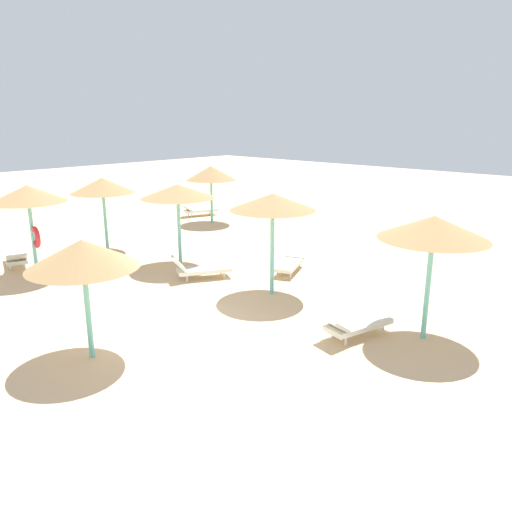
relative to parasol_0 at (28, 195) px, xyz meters
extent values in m
plane|color=#DBBA8C|center=(6.57, 0.46, -2.63)|extent=(80.00, 80.00, 0.00)
cylinder|color=#6BC6BC|center=(0.00, 0.00, -1.37)|extent=(0.12, 0.12, 2.50)
cone|color=#9E7A4C|center=(0.00, 0.00, 0.05)|extent=(2.35, 2.35, 0.54)
torus|color=red|center=(0.22, 0.00, -1.32)|extent=(0.71, 0.25, 0.70)
cylinder|color=#6BC6BC|center=(11.37, 4.05, -1.38)|extent=(0.12, 0.12, 2.49)
cone|color=#9E7A4C|center=(11.37, 4.05, 0.02)|extent=(2.44, 2.44, 0.53)
cylinder|color=#6BC6BC|center=(2.51, 3.93, -1.40)|extent=(0.12, 0.12, 2.45)
cone|color=#9E7A4C|center=(2.51, 3.93, -0.04)|extent=(2.50, 2.50, 0.47)
cylinder|color=#6BC6BC|center=(-2.02, 9.48, -1.53)|extent=(0.12, 0.12, 2.19)
cone|color=#9E7A4C|center=(-2.02, 9.48, -0.20)|extent=(2.40, 2.40, 0.67)
cylinder|color=#6BC6BC|center=(6.80, 3.89, -1.33)|extent=(0.12, 0.12, 2.59)
cone|color=#9E7A4C|center=(6.80, 3.89, 0.09)|extent=(2.41, 2.41, 0.47)
cylinder|color=#6BC6BC|center=(-1.07, 3.21, -1.46)|extent=(0.12, 0.12, 2.34)
cone|color=#9E7A4C|center=(-1.07, 3.21, -0.10)|extent=(2.37, 2.37, 0.57)
cylinder|color=#6BC6BC|center=(6.60, -1.73, -1.57)|extent=(0.12, 0.12, 2.12)
cone|color=#9E7A4C|center=(6.60, -1.73, -0.31)|extent=(2.29, 2.29, 0.59)
cube|color=silver|center=(-1.64, -0.01, -2.35)|extent=(1.81, 1.14, 0.12)
cube|color=silver|center=(-0.88, -0.26, -2.15)|extent=(0.69, 0.77, 0.34)
cylinder|color=silver|center=(-1.00, 0.01, -2.52)|extent=(0.06, 0.06, 0.22)
cylinder|color=silver|center=(-1.14, -0.41, -2.52)|extent=(0.06, 0.06, 0.22)
cylinder|color=silver|center=(-2.15, 0.38, -2.52)|extent=(0.06, 0.06, 0.22)
cylinder|color=silver|center=(-2.28, -0.04, -2.52)|extent=(0.06, 0.06, 0.22)
cube|color=silver|center=(10.18, 3.15, -2.35)|extent=(1.02, 1.80, 0.12)
cube|color=silver|center=(9.99, 2.37, -2.14)|extent=(0.74, 0.64, 0.37)
cylinder|color=silver|center=(10.25, 2.51, -2.52)|extent=(0.06, 0.06, 0.22)
cylinder|color=silver|center=(9.82, 2.62, -2.52)|extent=(0.06, 0.06, 0.22)
cylinder|color=silver|center=(10.53, 3.68, -2.52)|extent=(0.06, 0.06, 0.22)
cylinder|color=silver|center=(10.11, 3.78, -2.52)|extent=(0.06, 0.06, 0.22)
cube|color=silver|center=(4.24, 3.52, -2.35)|extent=(1.40, 1.79, 0.12)
cube|color=silver|center=(3.85, 2.83, -2.08)|extent=(0.76, 0.68, 0.47)
cylinder|color=silver|center=(4.14, 2.89, -2.52)|extent=(0.06, 0.06, 0.22)
cylinder|color=silver|center=(3.75, 3.11, -2.52)|extent=(0.06, 0.06, 0.22)
cylinder|color=silver|center=(4.73, 3.94, -2.52)|extent=(0.06, 0.06, 0.22)
cylinder|color=silver|center=(4.35, 4.15, -2.52)|extent=(0.06, 0.06, 0.22)
cube|color=silver|center=(-3.84, 10.32, -2.35)|extent=(1.15, 1.82, 0.12)
cube|color=silver|center=(-4.10, 9.57, -2.15)|extent=(0.77, 0.70, 0.34)
cylinder|color=silver|center=(-3.83, 9.68, -2.52)|extent=(0.06, 0.06, 0.22)
cylinder|color=silver|center=(-4.25, 9.83, -2.52)|extent=(0.06, 0.06, 0.22)
cylinder|color=silver|center=(-3.44, 10.82, -2.52)|extent=(0.06, 0.06, 0.22)
cylinder|color=silver|center=(-3.86, 10.96, -2.52)|extent=(0.06, 0.06, 0.22)
cube|color=silver|center=(5.80, 5.87, -2.35)|extent=(1.27, 1.81, 0.12)
cube|color=silver|center=(5.48, 6.60, -2.08)|extent=(0.76, 0.65, 0.46)
cylinder|color=silver|center=(5.36, 6.33, -2.52)|extent=(0.06, 0.06, 0.22)
cylinder|color=silver|center=(5.76, 6.51, -2.52)|extent=(0.06, 0.06, 0.22)
cylinder|color=silver|center=(5.84, 5.23, -2.52)|extent=(0.06, 0.06, 0.22)
cylinder|color=silver|center=(6.25, 5.41, -2.52)|extent=(0.06, 0.06, 0.22)
camera|label=1|loc=(15.83, -6.41, 2.37)|focal=34.90mm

